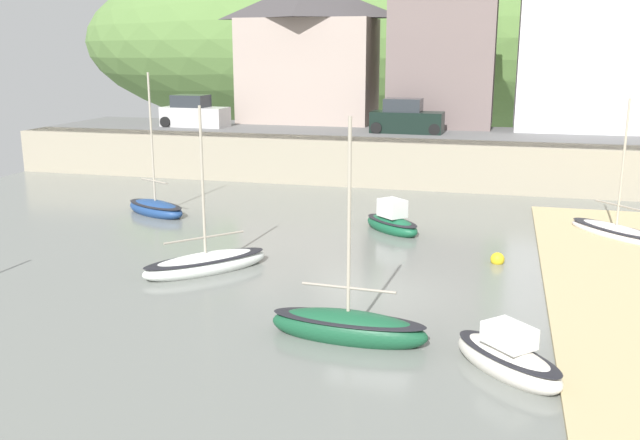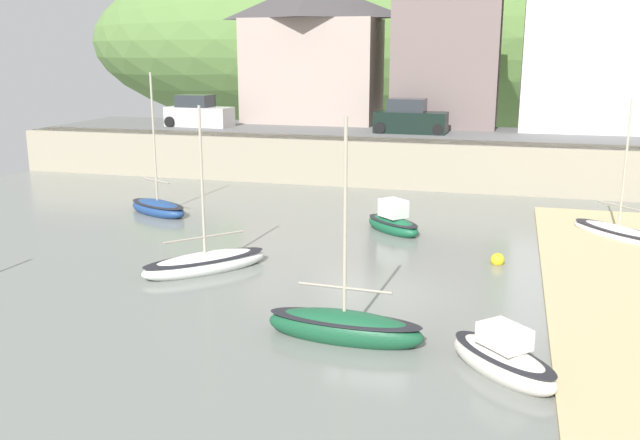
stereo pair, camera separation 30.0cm
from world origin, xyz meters
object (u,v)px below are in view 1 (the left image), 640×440
sailboat_far_left (156,208)px  parked_car_by_wall (406,119)px  waterfront_building_right (584,29)px  parked_car_near_slipway (194,114)px  mooring_buoy (497,259)px  dinghy_open_wooden (206,263)px  sailboat_nearest_shore (348,327)px  waterfront_building_centre (444,30)px  sailboat_tall_mast (507,359)px  fishing_boat_green (392,222)px  rowboat_small_beached (616,232)px  waterfront_building_left (308,51)px

sailboat_far_left → parked_car_by_wall: bearing=81.7°
waterfront_building_right → parked_car_near_slipway: 23.83m
mooring_buoy → dinghy_open_wooden: bearing=-160.3°
sailboat_far_left → sailboat_nearest_shore: bearing=-18.3°
sailboat_far_left → waterfront_building_right: bearing=69.9°
waterfront_building_centre → sailboat_nearest_shore: 29.84m
dinghy_open_wooden → sailboat_nearest_shore: (5.68, -4.20, 0.05)m
sailboat_far_left → sailboat_tall_mast: size_ratio=2.17×
waterfront_building_centre → sailboat_tall_mast: bearing=-81.9°
fishing_boat_green → rowboat_small_beached: bearing=50.8°
rowboat_small_beached → sailboat_far_left: (-19.05, -0.90, 0.06)m
sailboat_far_left → dinghy_open_wooden: size_ratio=1.14×
rowboat_small_beached → sailboat_tall_mast: 13.63m
parked_car_by_wall → sailboat_far_left: bearing=-123.4°
waterfront_building_right → parked_car_near_slipway: size_ratio=2.74×
waterfront_building_centre → parked_car_by_wall: bearing=-109.2°
sailboat_far_left → fishing_boat_green: 10.54m
fishing_boat_green → waterfront_building_right: bearing=107.9°
waterfront_building_right → dinghy_open_wooden: bearing=-118.6°
fishing_boat_green → parked_car_by_wall: bearing=138.5°
waterfront_building_left → waterfront_building_centre: 8.75m
dinghy_open_wooden → parked_car_near_slipway: dinghy_open_wooden is taller
rowboat_small_beached → sailboat_nearest_shore: (-7.91, -12.09, 0.09)m
waterfront_building_left → rowboat_small_beached: size_ratio=1.64×
waterfront_building_right → rowboat_small_beached: bearing=-89.2°
parked_car_near_slipway → rowboat_small_beached: bearing=-24.2°
waterfront_building_left → fishing_boat_green: waterfront_building_left is taller
waterfront_building_centre → rowboat_small_beached: (8.30, -16.67, -8.01)m
sailboat_tall_mast → parked_car_by_wall: (-5.81, 25.19, 2.88)m
sailboat_far_left → mooring_buoy: (14.68, -3.69, -0.14)m
parked_car_near_slipway → waterfront_building_right: bearing=14.8°
sailboat_nearest_shore → parked_car_near_slipway: size_ratio=1.37×
dinghy_open_wooden → fishing_boat_green: bearing=4.5°
waterfront_building_left → sailboat_far_left: (-2.10, -17.58, -6.68)m
sailboat_tall_mast → dinghy_open_wooden: bearing=-163.4°
sailboat_far_left → parked_car_by_wall: sailboat_far_left is taller
waterfront_building_left → fishing_boat_green: size_ratio=3.11×
fishing_boat_green → dinghy_open_wooden: bearing=-84.5°
waterfront_building_centre → sailboat_far_left: size_ratio=1.82×
waterfront_building_centre → waterfront_building_left: bearing=180.0°
waterfront_building_right → parked_car_near_slipway: (-22.85, -4.50, -5.04)m
rowboat_small_beached → parked_car_near_slipway: (-23.07, 12.17, 2.98)m
sailboat_tall_mast → parked_car_near_slipway: size_ratio=0.69×
parked_car_near_slipway → waterfront_building_centre: bearing=20.6°
waterfront_building_right → rowboat_small_beached: 18.50m
sailboat_far_left → fishing_boat_green: (10.54, -0.30, 0.07)m
sailboat_far_left → sailboat_tall_mast: 19.28m
waterfront_building_centre → sailboat_far_left: bearing=-121.5°
waterfront_building_centre → parked_car_near_slipway: waterfront_building_centre is taller
waterfront_building_left → dinghy_open_wooden: waterfront_building_left is taller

